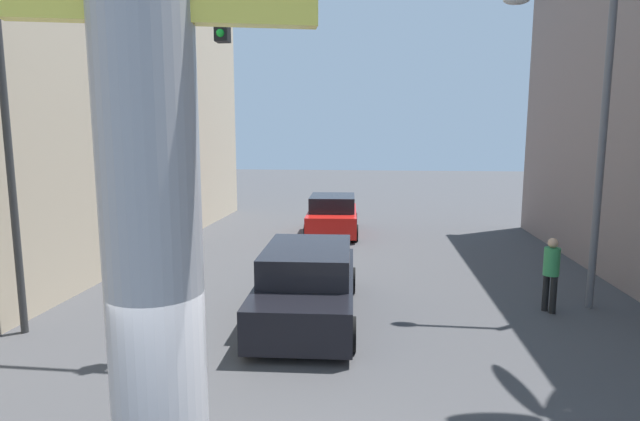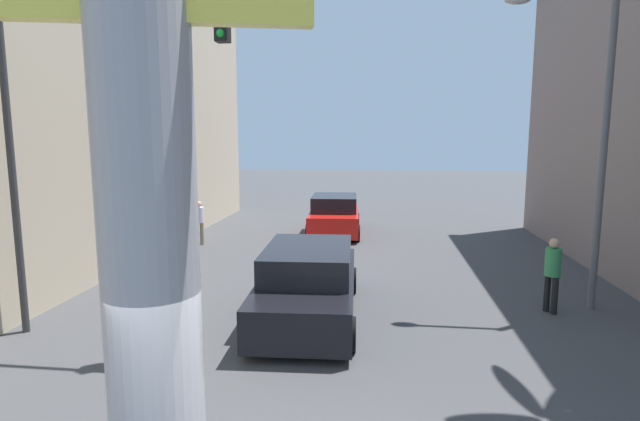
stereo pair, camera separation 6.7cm
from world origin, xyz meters
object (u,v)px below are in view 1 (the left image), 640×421
(pedestrian_far_left, at_px, (197,220))
(pedestrian_mid_right, at_px, (551,269))
(neon_sign_pole, at_px, (146,91))
(car_far, at_px, (332,216))
(car_lead, at_px, (308,283))
(street_lamp, at_px, (587,120))
(traffic_light_mast, at_px, (78,104))

(pedestrian_far_left, distance_m, pedestrian_mid_right, 11.86)
(pedestrian_mid_right, bearing_deg, pedestrian_far_left, 150.32)
(neon_sign_pole, xyz_separation_m, pedestrian_mid_right, (5.88, 7.09, -3.30))
(neon_sign_pole, height_order, pedestrian_far_left, neon_sign_pole)
(car_far, height_order, pedestrian_far_left, pedestrian_far_left)
(car_far, bearing_deg, car_lead, -88.23)
(car_far, bearing_deg, street_lamp, -52.38)
(pedestrian_mid_right, bearing_deg, street_lamp, 32.26)
(neon_sign_pole, relative_size, car_lead, 1.97)
(street_lamp, height_order, pedestrian_far_left, street_lamp)
(neon_sign_pole, distance_m, pedestrian_mid_right, 9.79)
(street_lamp, distance_m, pedestrian_mid_right, 3.38)
(car_far, bearing_deg, neon_sign_pole, -90.88)
(traffic_light_mast, distance_m, car_lead, 5.76)
(car_far, relative_size, pedestrian_mid_right, 2.59)
(traffic_light_mast, distance_m, pedestrian_mid_right, 10.33)
(street_lamp, height_order, car_far, street_lamp)
(car_far, bearing_deg, pedestrian_mid_right, -56.87)
(street_lamp, distance_m, traffic_light_mast, 10.50)
(traffic_light_mast, height_order, car_far, traffic_light_mast)
(street_lamp, height_order, car_lead, street_lamp)
(street_lamp, relative_size, car_far, 1.62)
(pedestrian_far_left, relative_size, pedestrian_mid_right, 0.95)
(neon_sign_pole, distance_m, car_lead, 7.20)
(neon_sign_pole, relative_size, street_lamp, 1.41)
(pedestrian_far_left, bearing_deg, street_lamp, -26.34)
(neon_sign_pole, distance_m, car_far, 16.13)
(traffic_light_mast, bearing_deg, neon_sign_pole, -52.87)
(neon_sign_pole, height_order, street_lamp, neon_sign_pole)
(street_lamp, relative_size, pedestrian_far_left, 4.39)
(street_lamp, xyz_separation_m, car_lead, (-6.03, -1.28, -3.53))
(neon_sign_pole, distance_m, traffic_light_mast, 5.85)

